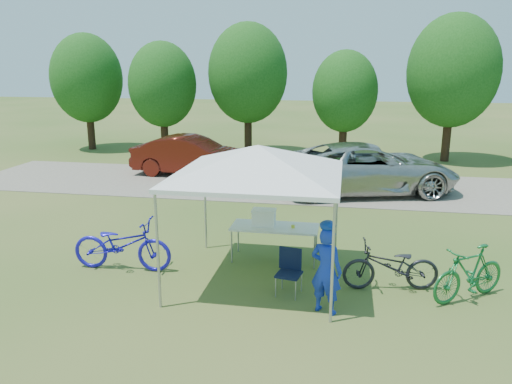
# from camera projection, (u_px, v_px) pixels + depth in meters

# --- Properties ---
(ground) EXTENTS (100.00, 100.00, 0.00)m
(ground) POSITION_uv_depth(u_px,v_px,m) (258.00, 279.00, 10.07)
(ground) COLOR #2D5119
(ground) RESTS_ON ground
(gravel_strip) EXTENTS (24.00, 5.00, 0.02)m
(gravel_strip) POSITION_uv_depth(u_px,v_px,m) (297.00, 186.00, 17.69)
(gravel_strip) COLOR gray
(gravel_strip) RESTS_ON ground
(canopy) EXTENTS (4.53, 4.53, 3.00)m
(canopy) POSITION_uv_depth(u_px,v_px,m) (258.00, 149.00, 9.41)
(canopy) COLOR #A5A5AA
(canopy) RESTS_ON ground
(treeline) EXTENTS (24.89, 4.28, 6.30)m
(treeline) POSITION_uv_depth(u_px,v_px,m) (305.00, 79.00, 22.62)
(treeline) COLOR #382314
(treeline) RESTS_ON ground
(folding_table) EXTENTS (1.89, 0.79, 0.78)m
(folding_table) POSITION_uv_depth(u_px,v_px,m) (275.00, 228.00, 10.88)
(folding_table) COLOR white
(folding_table) RESTS_ON ground
(folding_chair) EXTENTS (0.51, 0.53, 0.86)m
(folding_chair) POSITION_uv_depth(u_px,v_px,m) (290.00, 267.00, 9.36)
(folding_chair) COLOR black
(folding_chair) RESTS_ON ground
(cooler) EXTENTS (0.51, 0.35, 0.37)m
(cooler) POSITION_uv_depth(u_px,v_px,m) (264.00, 217.00, 10.86)
(cooler) COLOR white
(cooler) RESTS_ON folding_table
(ice_cream_cup) EXTENTS (0.08, 0.08, 0.06)m
(ice_cream_cup) POSITION_uv_depth(u_px,v_px,m) (293.00, 227.00, 10.74)
(ice_cream_cup) COLOR gold
(ice_cream_cup) RESTS_ON folding_table
(cyclist) EXTENTS (0.67, 0.56, 1.56)m
(cyclist) POSITION_uv_depth(u_px,v_px,m) (326.00, 270.00, 8.54)
(cyclist) COLOR #1630B3
(cyclist) RESTS_ON ground
(bike_blue) EXTENTS (2.13, 0.82, 1.11)m
(bike_blue) POSITION_uv_depth(u_px,v_px,m) (122.00, 244.00, 10.41)
(bike_blue) COLOR #1B15B9
(bike_blue) RESTS_ON ground
(bike_green) EXTENTS (1.66, 1.38, 1.02)m
(bike_green) POSITION_uv_depth(u_px,v_px,m) (469.00, 273.00, 9.09)
(bike_green) COLOR #176830
(bike_green) RESTS_ON ground
(bike_dark) EXTENTS (1.90, 0.92, 0.96)m
(bike_dark) POSITION_uv_depth(u_px,v_px,m) (391.00, 266.00, 9.48)
(bike_dark) COLOR black
(bike_dark) RESTS_ON ground
(minivan) EXTENTS (6.46, 4.24, 1.65)m
(minivan) POSITION_uv_depth(u_px,v_px,m) (367.00, 168.00, 16.57)
(minivan) COLOR #ACADA9
(minivan) RESTS_ON gravel_strip
(sedan) EXTENTS (4.67, 1.92, 1.51)m
(sedan) POSITION_uv_depth(u_px,v_px,m) (192.00, 156.00, 19.19)
(sedan) COLOR #4D140C
(sedan) RESTS_ON gravel_strip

